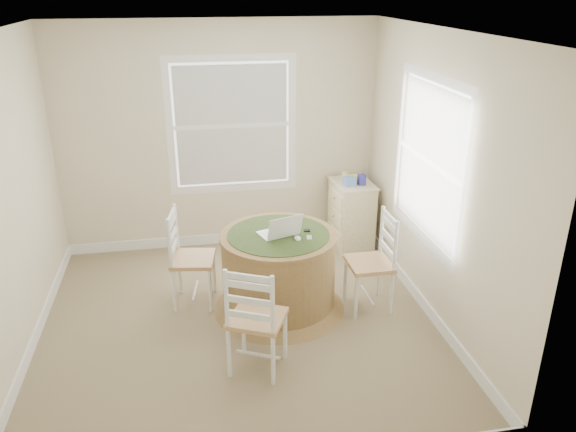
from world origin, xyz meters
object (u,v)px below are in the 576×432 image
object	(u,v)px
chair_near	(257,318)
chair_right	(369,263)
chair_left	(193,259)
corner_chest	(351,214)
laptop	(280,232)
round_table	(279,268)

from	to	relation	value
chair_near	chair_right	size ratio (longest dim) A/B	1.00
chair_left	chair_near	size ratio (longest dim) A/B	1.00
chair_left	corner_chest	distance (m)	2.13
laptop	corner_chest	xyz separation A→B (m)	(1.08, 1.27, -0.42)
round_table	chair_near	bearing A→B (deg)	-100.40
chair_left	chair_near	world-z (taller)	same
chair_right	corner_chest	distance (m)	1.42
chair_right	laptop	world-z (taller)	laptop
round_table	laptop	world-z (taller)	laptop
round_table	chair_left	xyz separation A→B (m)	(-0.80, 0.25, 0.05)
chair_near	round_table	bearing A→B (deg)	-84.28
laptop	chair_right	bearing A→B (deg)	152.86
chair_left	chair_right	xyz separation A→B (m)	(1.65, -0.40, 0.00)
chair_near	corner_chest	world-z (taller)	chair_near
chair_right	corner_chest	bearing A→B (deg)	170.11
round_table	chair_right	distance (m)	0.86
round_table	chair_near	size ratio (longest dim) A/B	1.34
round_table	chair_right	size ratio (longest dim) A/B	1.34
laptop	round_table	bearing A→B (deg)	-77.31
chair_right	chair_near	bearing A→B (deg)	-58.13
laptop	corner_chest	size ratio (longest dim) A/B	0.53
round_table	chair_near	world-z (taller)	chair_near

